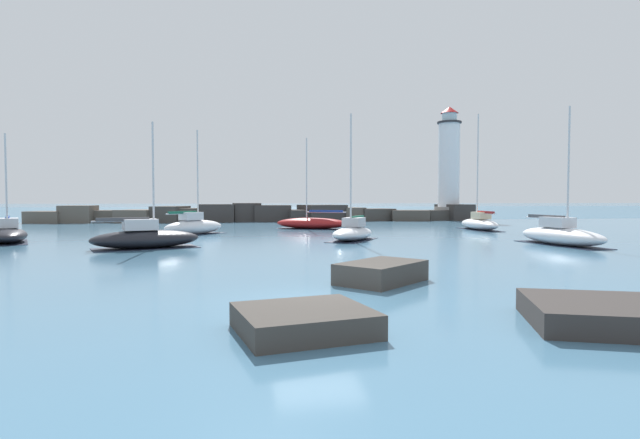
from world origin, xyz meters
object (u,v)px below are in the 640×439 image
at_px(sailboat_moored_4, 353,232).
at_px(sailboat_moored_6, 8,234).
at_px(lighthouse, 449,170).
at_px(sailboat_moored_1, 194,226).
at_px(sailboat_moored_3, 145,238).
at_px(sailboat_moored_0, 561,235).
at_px(sailboat_moored_2, 312,223).
at_px(sailboat_moored_5, 479,223).

height_order(sailboat_moored_4, sailboat_moored_6, sailboat_moored_4).
bearing_deg(lighthouse, sailboat_moored_4, -123.10).
bearing_deg(sailboat_moored_1, sailboat_moored_3, -98.47).
height_order(sailboat_moored_0, sailboat_moored_2, sailboat_moored_2).
bearing_deg(sailboat_moored_0, sailboat_moored_4, 156.18).
height_order(sailboat_moored_3, sailboat_moored_4, sailboat_moored_4).
relative_size(sailboat_moored_0, sailboat_moored_3, 1.16).
height_order(sailboat_moored_1, sailboat_moored_5, sailboat_moored_5).
distance_m(sailboat_moored_1, sailboat_moored_5, 25.93).
bearing_deg(sailboat_moored_1, sailboat_moored_5, 4.86).
distance_m(sailboat_moored_0, sailboat_moored_3, 25.50).
distance_m(sailboat_moored_3, sailboat_moored_6, 11.03).
xyz_separation_m(sailboat_moored_2, sailboat_moored_3, (-12.21, -17.27, 0.07)).
bearing_deg(sailboat_moored_1, sailboat_moored_6, -152.16).
relative_size(sailboat_moored_1, sailboat_moored_3, 1.15).
relative_size(sailboat_moored_2, sailboat_moored_3, 1.18).
relative_size(sailboat_moored_2, sailboat_moored_4, 1.00).
bearing_deg(sailboat_moored_2, lighthouse, 39.40).
height_order(sailboat_moored_0, sailboat_moored_5, sailboat_moored_5).
distance_m(sailboat_moored_4, sailboat_moored_5, 17.26).
bearing_deg(sailboat_moored_3, sailboat_moored_4, 15.45).
xyz_separation_m(sailboat_moored_1, sailboat_moored_5, (25.83, 2.20, -0.05)).
bearing_deg(sailboat_moored_2, sailboat_moored_5, -14.16).
distance_m(lighthouse, sailboat_moored_2, 28.32).
bearing_deg(sailboat_moored_3, sailboat_moored_1, 81.53).
height_order(sailboat_moored_1, sailboat_moored_3, sailboat_moored_1).
height_order(sailboat_moored_0, sailboat_moored_4, sailboat_moored_4).
height_order(lighthouse, sailboat_moored_0, lighthouse).
distance_m(sailboat_moored_3, sailboat_moored_4, 13.75).
distance_m(lighthouse, sailboat_moored_6, 52.80).
xyz_separation_m(sailboat_moored_1, sailboat_moored_4, (11.58, -7.55, -0.11)).
bearing_deg(sailboat_moored_5, sailboat_moored_0, -97.75).
distance_m(sailboat_moored_0, sailboat_moored_6, 35.84).
bearing_deg(sailboat_moored_6, sailboat_moored_0, -11.12).
distance_m(sailboat_moored_4, sailboat_moored_6, 23.03).
bearing_deg(lighthouse, sailboat_moored_3, -133.95).
xyz_separation_m(lighthouse, sailboat_moored_3, (-33.55, -34.80, -6.18)).
relative_size(lighthouse, sailboat_moored_5, 1.43).
xyz_separation_m(sailboat_moored_2, sailboat_moored_6, (-21.94, -12.07, 0.03)).
bearing_deg(sailboat_moored_6, sailboat_moored_5, 12.44).
relative_size(sailboat_moored_4, sailboat_moored_6, 1.22).
xyz_separation_m(lighthouse, sailboat_moored_4, (-20.30, -31.13, -6.23)).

